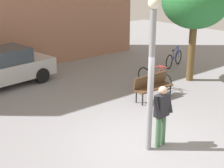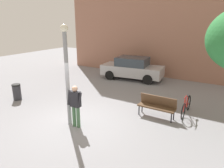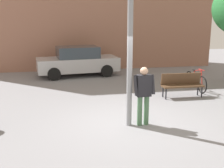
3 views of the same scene
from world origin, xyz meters
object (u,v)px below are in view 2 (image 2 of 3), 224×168
(lamppost, at_px, (67,70))
(trash_bin, at_px, (17,92))
(bicycle_red, at_px, (186,106))
(parked_car_silver, at_px, (132,68))
(park_bench, at_px, (157,105))
(person_by_lamppost, at_px, (75,104))

(lamppost, relative_size, trash_bin, 4.57)
(bicycle_red, bearing_deg, lamppost, -138.41)
(parked_car_silver, bearing_deg, lamppost, -82.91)
(bicycle_red, bearing_deg, parked_car_silver, 139.11)
(park_bench, height_order, trash_bin, park_bench)
(park_bench, bearing_deg, parked_car_silver, 126.64)
(lamppost, distance_m, park_bench, 4.03)
(trash_bin, bearing_deg, lamppost, -7.63)
(park_bench, xyz_separation_m, bicycle_red, (1.02, 0.86, -0.16))
(person_by_lamppost, distance_m, parked_car_silver, 7.54)
(person_by_lamppost, distance_m, park_bench, 3.46)
(park_bench, distance_m, bicycle_red, 1.34)
(lamppost, distance_m, parked_car_silver, 7.56)
(person_by_lamppost, bearing_deg, parked_car_silver, 100.03)
(person_by_lamppost, bearing_deg, bicycle_red, 45.29)
(bicycle_red, xyz_separation_m, trash_bin, (-7.91, -2.77, 0.04))
(lamppost, height_order, parked_car_silver, lamppost)
(park_bench, bearing_deg, bicycle_red, 40.14)
(person_by_lamppost, xyz_separation_m, trash_bin, (-4.56, 0.62, -0.54))
(lamppost, relative_size, parked_car_silver, 0.88)
(park_bench, bearing_deg, trash_bin, -164.53)
(bicycle_red, distance_m, parked_car_silver, 6.18)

